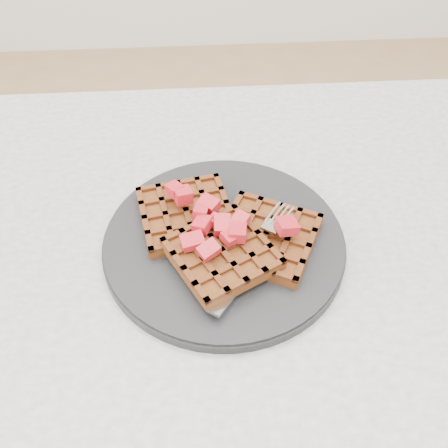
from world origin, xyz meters
TOP-DOWN VIEW (x-y plane):
  - table at (0.00, 0.00)m, footprint 1.20×0.80m
  - plate at (-0.15, 0.04)m, footprint 0.30×0.30m
  - waffles at (-0.15, 0.03)m, footprint 0.23×0.21m
  - strawberry_pile at (-0.15, 0.04)m, footprint 0.15×0.15m
  - fork at (-0.11, 0.00)m, footprint 0.12×0.16m

SIDE VIEW (x-z plane):
  - table at x=0.00m, z-range 0.26..1.01m
  - plate at x=-0.15m, z-range 0.75..0.77m
  - fork at x=-0.11m, z-range 0.77..0.78m
  - waffles at x=-0.15m, z-range 0.76..0.79m
  - strawberry_pile at x=-0.15m, z-range 0.79..0.82m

